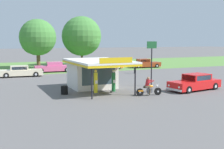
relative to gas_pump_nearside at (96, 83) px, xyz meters
name	(u,v)px	position (x,y,z in m)	size (l,w,h in m)	color
ground_plane	(110,97)	(0.53, -1.91, -0.97)	(300.00, 300.00, 0.00)	#5B5959
grass_verge_strip	(42,67)	(0.53, 28.09, -0.97)	(120.00, 24.00, 0.01)	#56843D
service_station_kiosk	(94,71)	(0.85, 2.80, 0.68)	(4.76, 7.72, 3.26)	silver
gas_pump_nearside	(96,83)	(0.00, 0.00, 0.00)	(0.44, 0.44, 2.11)	slate
gas_pump_offside	(114,82)	(1.69, 0.00, -0.04)	(0.44, 0.44, 2.03)	slate
motorcycle_with_rider	(149,88)	(3.77, -2.52, -0.32)	(2.25, 0.72, 1.58)	black
featured_classic_sedan	(195,83)	(9.12, -1.99, -0.28)	(5.64, 2.71, 1.51)	red
parked_car_back_row_centre	(53,67)	(0.47, 18.68, -0.30)	(5.70, 2.27, 1.48)	#E55993
parked_car_second_row_spare	(21,72)	(-4.55, 14.92, -0.32)	(5.53, 2.29, 1.40)	beige
parked_car_back_row_right	(145,64)	(16.26, 19.05, -0.30)	(5.32, 2.32, 1.49)	#993819
parked_car_back_row_centre_left	(107,65)	(9.07, 18.97, -0.26)	(5.66, 2.61, 1.57)	red
bystander_admiring_sedan	(135,68)	(10.49, 12.15, -0.15)	(0.34, 0.34, 1.57)	black
bystander_standing_back_lot	(90,70)	(3.42, 10.88, -0.03)	(0.34, 0.34, 1.77)	brown
tree_oak_far_left	(83,37)	(8.02, 27.69, 4.25)	(7.30, 7.30, 9.04)	brown
tree_oak_distant_spare	(37,38)	(-0.65, 25.72, 3.96)	(6.05, 6.05, 8.14)	brown
roadside_pole_sign	(152,55)	(6.71, 1.78, 2.12)	(1.10, 0.12, 4.51)	black
spare_tire_stack	(64,90)	(-2.53, 0.92, -0.61)	(0.60, 0.60, 0.72)	black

